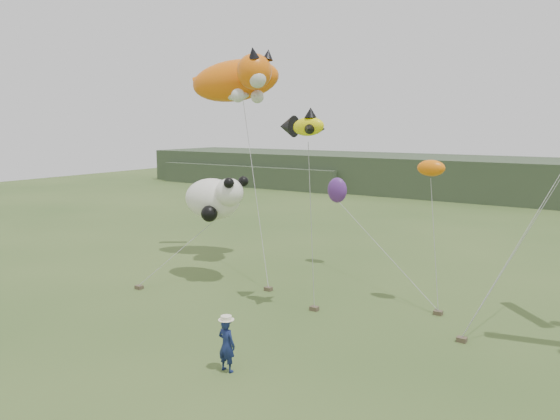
{
  "coord_description": "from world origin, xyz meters",
  "views": [
    {
      "loc": [
        9.87,
        -13.74,
        7.5
      ],
      "look_at": [
        -1.16,
        3.0,
        4.33
      ],
      "focal_mm": 35.0,
      "sensor_mm": 36.0,
      "label": 1
    }
  ],
  "objects": [
    {
      "name": "fish_kite",
      "position": [
        -1.3,
        4.67,
        7.43
      ],
      "size": [
        2.2,
        1.5,
        1.16
      ],
      "color": "#F5EB0B",
      "rests_on": "ground"
    },
    {
      "name": "misc_kites",
      "position": [
        -1.31,
        10.53,
        4.6
      ],
      "size": [
        7.3,
        4.48,
        2.69
      ],
      "color": "orange",
      "rests_on": "ground"
    },
    {
      "name": "ground",
      "position": [
        0.0,
        0.0,
        0.0
      ],
      "size": [
        120.0,
        120.0,
        0.0
      ],
      "primitive_type": "plane",
      "color": "#385123",
      "rests_on": "ground"
    },
    {
      "name": "headland",
      "position": [
        -3.11,
        44.69,
        1.92
      ],
      "size": [
        90.0,
        13.0,
        4.0
      ],
      "color": "#2D3D28",
      "rests_on": "ground"
    },
    {
      "name": "panda_kite",
      "position": [
        -7.01,
        6.19,
        3.97
      ],
      "size": [
        3.5,
        2.27,
        2.18
      ],
      "color": "white",
      "rests_on": "ground"
    },
    {
      "name": "sandbag_anchors",
      "position": [
        -0.87,
        5.1,
        0.09
      ],
      "size": [
        14.41,
        4.43,
        0.17
      ],
      "color": "brown",
      "rests_on": "ground"
    },
    {
      "name": "festival_attendant",
      "position": [
        -0.17,
        -1.47,
        0.84
      ],
      "size": [
        0.63,
        0.42,
        1.68
      ],
      "primitive_type": "imported",
      "rotation": [
        0.0,
        0.0,
        3.1
      ],
      "color": "#15204F",
      "rests_on": "ground"
    },
    {
      "name": "cat_kite",
      "position": [
        -8.2,
        9.75,
        9.83
      ],
      "size": [
        6.37,
        4.15,
        2.86
      ],
      "color": "orange",
      "rests_on": "ground"
    }
  ]
}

